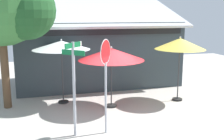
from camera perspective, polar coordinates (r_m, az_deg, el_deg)
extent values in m
cube|color=#ADA8A0|center=(10.20, 1.04, -10.49)|extent=(28.00, 28.00, 0.10)
cube|color=#333D42|center=(15.28, -3.31, 3.73)|extent=(8.40, 4.33, 3.39)
cube|color=#B7BABF|center=(14.99, -3.29, 12.19)|extent=(8.90, 4.83, 1.65)
cube|color=black|center=(12.99, -1.33, 8.32)|extent=(7.80, 0.16, 0.44)
cylinder|color=#A8AAB2|center=(8.48, -7.92, -4.22)|extent=(0.09, 0.09, 2.98)
cube|color=#116B38|center=(8.21, -8.19, 5.15)|extent=(0.55, 0.63, 0.16)
cube|color=#116B38|center=(8.24, -8.15, 3.63)|extent=(0.63, 0.55, 0.16)
cube|color=white|center=(8.57, -6.59, 5.46)|extent=(0.06, 0.07, 0.16)
cylinder|color=#A8AAB2|center=(8.70, -1.31, -5.95)|extent=(0.07, 0.07, 2.33)
cylinder|color=white|center=(8.37, -1.36, 3.84)|extent=(0.47, 0.64, 0.78)
cylinder|color=red|center=(8.37, -1.36, 3.84)|extent=(0.45, 0.60, 0.73)
cylinder|color=black|center=(12.14, -10.12, -6.55)|extent=(0.44, 0.44, 0.08)
cylinder|color=#333335|center=(11.84, -10.32, -1.25)|extent=(0.05, 0.05, 2.38)
cone|color=white|center=(11.62, -10.56, 5.12)|extent=(2.42, 2.42, 0.37)
sphere|color=silver|center=(11.60, -10.60, 6.17)|extent=(0.08, 0.08, 0.08)
cylinder|color=black|center=(11.46, -0.15, -7.47)|extent=(0.44, 0.44, 0.08)
cylinder|color=#333335|center=(11.18, -0.16, -2.75)|extent=(0.05, 0.05, 2.03)
cone|color=#B21E23|center=(10.95, -0.16, 3.36)|extent=(2.68, 2.68, 0.48)
sphere|color=silver|center=(10.91, -0.16, 4.76)|extent=(0.08, 0.08, 0.08)
cylinder|color=black|center=(12.64, 13.48, -5.96)|extent=(0.44, 0.44, 0.08)
cylinder|color=#333335|center=(12.35, 13.73, -0.93)|extent=(0.05, 0.05, 2.35)
cone|color=#EAD14C|center=(12.13, 14.03, 5.37)|extent=(2.19, 2.19, 0.48)
sphere|color=silver|center=(12.11, 14.10, 6.63)|extent=(0.08, 0.08, 0.08)
cylinder|color=brown|center=(11.80, -21.43, -0.43)|extent=(0.32, 0.32, 2.98)
sphere|color=#1E4C23|center=(11.07, -17.56, 11.87)|extent=(2.27, 2.27, 2.27)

